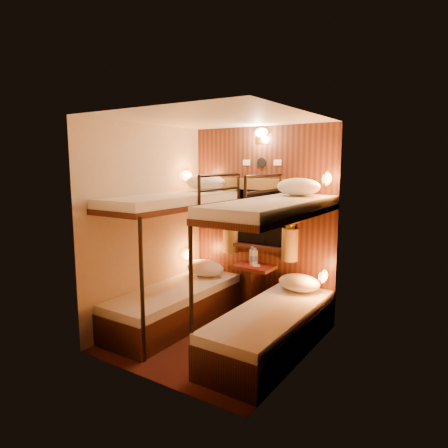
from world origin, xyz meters
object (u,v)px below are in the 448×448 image
Objects in this scene: bottle_right at (255,257)px; table at (254,283)px; bunk_right at (272,299)px; bottle_left at (252,258)px; bunk_left at (175,279)px.

table is at bearing -78.44° from bottle_right.
bottle_right is (-0.66, 0.83, 0.19)m from bunk_right.
bottle_left is (-0.66, 0.76, 0.20)m from bunk_right.
bunk_left is 1.01m from bottle_left.
table is 0.34m from bottle_left.
bottle_left is at bearing -92.85° from bottle_right.
bottle_left is 1.14× the size of bottle_right.
bottle_left is at bearing 50.11° from bunk_left.
bunk_left reaches higher than bottle_right.
bunk_left is 1.30m from bunk_right.
bottle_left is at bearing 131.13° from bunk_right.
table is 2.61× the size of bottle_left.
bottle_left is (-0.01, -0.02, 0.34)m from table.
bunk_left is 1.02m from table.
table is at bearing 50.33° from bunk_left.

